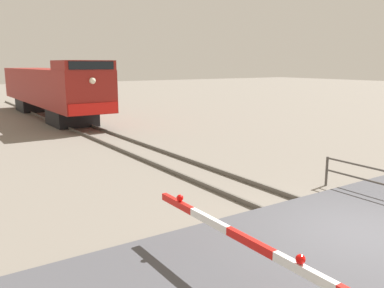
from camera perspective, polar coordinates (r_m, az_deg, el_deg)
ground_plane at (r=10.04m, az=23.09°, el=-12.23°), size 160.00×160.00×0.00m
rail_track_left at (r=9.45m, az=20.68°, el=-13.03°), size 0.08×80.00×0.15m
rail_track_right at (r=10.58m, az=25.30°, el=-10.75°), size 0.08×80.00×0.15m
road_surface at (r=10.01m, az=23.13°, el=-11.82°), size 36.00×4.93×0.15m
locomotive at (r=31.17m, az=-19.31°, el=7.44°), size 2.96×17.85×4.03m
guard_railing at (r=12.76m, az=23.93°, el=-4.34°), size 0.08×3.15×0.95m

